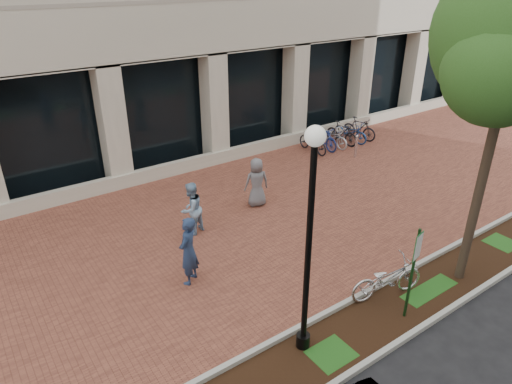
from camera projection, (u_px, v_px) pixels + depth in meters
ground at (242, 223)px, 13.84m from camera, size 120.00×120.00×0.00m
brick_plaza at (242, 223)px, 13.84m from camera, size 40.00×9.00×0.01m
planting_strip at (375, 321)px, 9.99m from camera, size 40.00×1.50×0.01m
curb_plaza_side at (350, 301)px, 10.52m from camera, size 40.00×0.12×0.12m
curb_street_side at (403, 340)px, 9.41m from camera, size 40.00×0.12×0.12m
parking_sign at (415, 262)px, 9.49m from camera, size 0.34×0.07×2.25m
lamppost at (309, 236)px, 8.17m from camera, size 0.36×0.36×4.70m
locked_bicycle at (387, 279)px, 10.56m from camera, size 1.97×1.09×0.98m
pedestrian_left at (188, 251)px, 10.88m from camera, size 0.77×0.73×1.78m
pedestrian_mid at (191, 209)px, 12.99m from camera, size 0.94×0.85×1.59m
pedestrian_right at (257, 182)px, 14.57m from camera, size 0.90×0.72×1.61m
bollard at (356, 146)px, 18.45m from camera, size 0.12×0.12×0.97m
bike_rack_cluster at (337, 135)px, 19.73m from camera, size 3.50×1.79×1.00m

